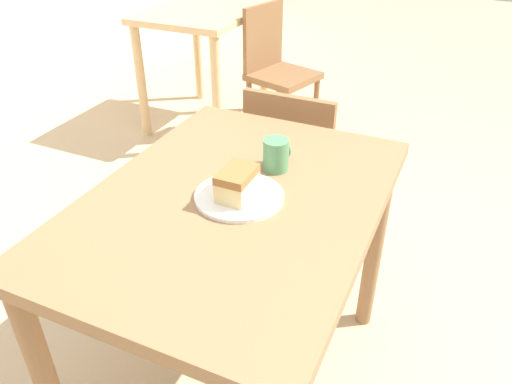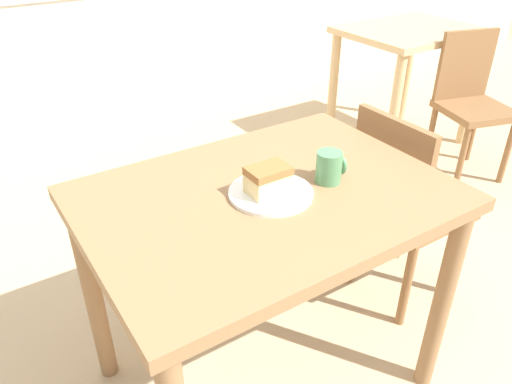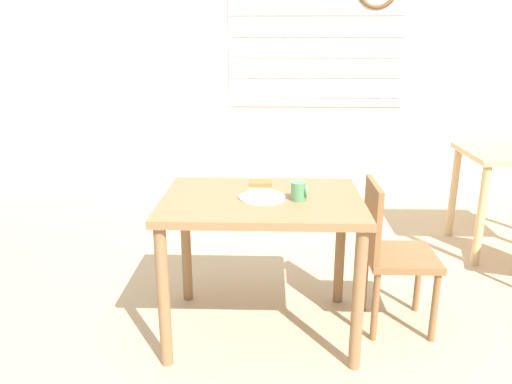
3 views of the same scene
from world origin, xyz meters
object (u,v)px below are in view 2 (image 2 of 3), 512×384
at_px(cake_slice, 268,180).
at_px(chair_far_corner, 471,100).
at_px(coffee_mug, 330,167).
at_px(dining_table_near, 267,227).
at_px(chair_near_window, 403,203).
at_px(dining_table_far, 408,51).
at_px(plate, 271,193).

bearing_deg(cake_slice, chair_far_corner, 19.26).
relative_size(chair_far_corner, coffee_mug, 8.84).
xyz_separation_m(dining_table_near, chair_near_window, (0.70, 0.07, -0.20)).
height_order(dining_table_far, coffee_mug, coffee_mug).
height_order(plate, cake_slice, cake_slice).
distance_m(dining_table_near, plate, 0.13).
bearing_deg(plate, cake_slice, 175.97).
relative_size(chair_far_corner, cake_slice, 7.19).
height_order(dining_table_far, chair_far_corner, chair_far_corner).
bearing_deg(dining_table_far, cake_slice, -148.12).
bearing_deg(chair_near_window, dining_table_far, -47.37).
bearing_deg(plate, chair_near_window, 7.15).
relative_size(plate, coffee_mug, 2.52).
height_order(dining_table_far, cake_slice, cake_slice).
bearing_deg(chair_near_window, cake_slice, 97.01).
bearing_deg(coffee_mug, chair_far_corner, 22.16).
relative_size(dining_table_near, coffee_mug, 10.87).
distance_m(chair_near_window, chair_far_corner, 1.32).
xyz_separation_m(chair_near_window, chair_far_corner, (1.19, 0.58, 0.00)).
xyz_separation_m(dining_table_near, dining_table_far, (1.88, 1.16, -0.03)).
xyz_separation_m(dining_table_far, chair_near_window, (-1.18, -1.09, -0.17)).
xyz_separation_m(plate, cake_slice, (-0.01, 0.00, 0.05)).
bearing_deg(plate, dining_table_near, 93.29).
relative_size(cake_slice, coffee_mug, 1.23).
xyz_separation_m(chair_far_corner, coffee_mug, (-1.70, -0.69, 0.37)).
bearing_deg(chair_far_corner, dining_table_near, -144.66).
xyz_separation_m(dining_table_near, cake_slice, (-0.01, -0.02, 0.17)).
xyz_separation_m(dining_table_near, chair_far_corner, (1.89, 0.65, -0.20)).
height_order(chair_near_window, coffee_mug, coffee_mug).
distance_m(chair_far_corner, cake_slice, 2.04).
xyz_separation_m(chair_far_corner, plate, (-1.89, -0.66, 0.32)).
bearing_deg(dining_table_near, dining_table_far, 31.65).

